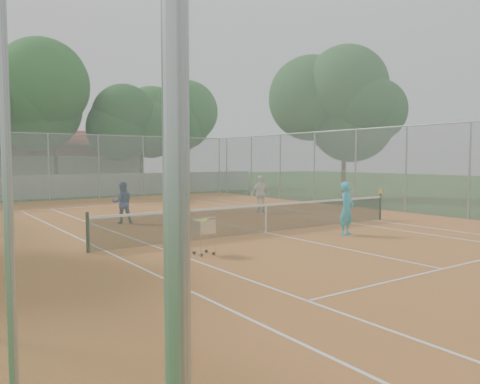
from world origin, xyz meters
TOP-DOWN VIEW (x-y plane):
  - ground at (0.00, 0.00)m, footprint 120.00×120.00m
  - court_pad at (0.00, 0.00)m, footprint 18.00×34.00m
  - court_lines at (0.00, 0.00)m, footprint 10.98×23.78m
  - tennis_net at (0.00, 0.00)m, footprint 11.88×0.10m
  - perimeter_fence at (0.00, 0.00)m, footprint 18.00×34.00m
  - boundary_wall at (0.00, 19.00)m, footprint 26.00×0.30m
  - clubhouse at (-2.00, 29.00)m, footprint 16.40×9.00m
  - tropical_trees at (0.00, 22.00)m, footprint 29.00×19.00m
  - player_near at (1.82, -1.93)m, footprint 0.73×0.59m
  - player_far_left at (-3.08, 4.96)m, footprint 0.91×0.79m
  - player_far_right at (3.55, 4.89)m, footprint 1.05×0.56m
  - ball_hopper at (-3.60, -2.01)m, footprint 0.61×0.61m

SIDE VIEW (x-z plane):
  - ground at x=0.00m, z-range 0.00..0.00m
  - court_pad at x=0.00m, z-range 0.00..0.02m
  - court_lines at x=0.00m, z-range 0.02..0.03m
  - tennis_net at x=0.00m, z-range 0.02..1.00m
  - ball_hopper at x=-3.60m, z-range 0.02..1.02m
  - boundary_wall at x=0.00m, z-range 0.00..1.50m
  - player_far_left at x=-3.08m, z-range 0.02..1.62m
  - player_far_right at x=3.55m, z-range 0.02..1.73m
  - player_near at x=1.82m, z-range 0.02..1.75m
  - perimeter_fence at x=0.00m, z-range 0.00..4.00m
  - clubhouse at x=-2.00m, z-range 0.00..4.40m
  - tropical_trees at x=0.00m, z-range 0.00..10.00m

